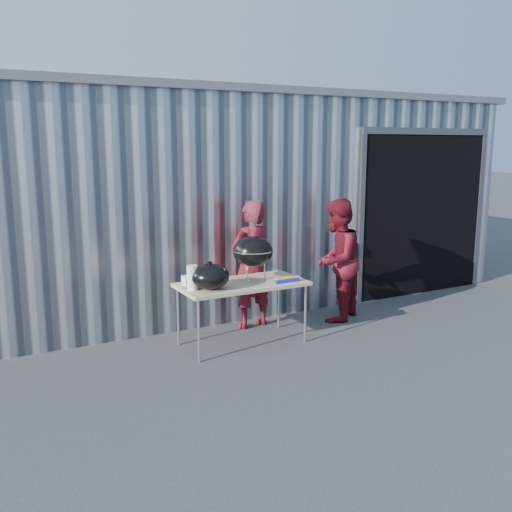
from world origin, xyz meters
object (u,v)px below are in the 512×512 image
folding_table (242,286)px  person_bystander (337,260)px  person_cook (251,264)px  kettle_grill (253,246)px

folding_table → person_bystander: size_ratio=0.91×
folding_table → person_cook: (0.41, 0.53, 0.12)m
kettle_grill → person_bystander: 1.43m
kettle_grill → person_cook: 0.62m
folding_table → person_bystander: 1.58m
folding_table → person_bystander: bearing=9.3°
kettle_grill → person_bystander: (1.38, 0.19, -0.34)m
kettle_grill → person_bystander: size_ratio=0.58×
folding_table → kettle_grill: (0.18, 0.06, 0.45)m
folding_table → kettle_grill: bearing=19.0°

